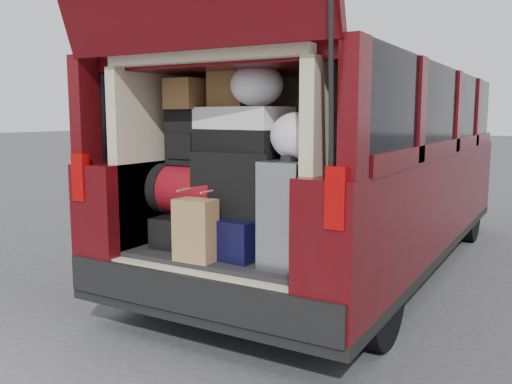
{
  "coord_description": "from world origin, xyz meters",
  "views": [
    {
      "loc": [
        1.8,
        -2.7,
        1.4
      ],
      "look_at": [
        0.11,
        0.2,
        0.93
      ],
      "focal_mm": 38.0,
      "sensor_mm": 36.0,
      "label": 1
    }
  ],
  "objects_px": {
    "silver_roller": "(293,213)",
    "red_duffel": "(191,190)",
    "black_soft_case": "(241,183)",
    "backpack": "(187,137)",
    "twotone_duffel": "(242,129)",
    "kraft_bag": "(196,230)",
    "black_hardshell": "(193,229)",
    "navy_hardshell": "(241,233)"
  },
  "relations": [
    {
      "from": "navy_hardshell",
      "to": "backpack",
      "type": "bearing_deg",
      "value": -179.13
    },
    {
      "from": "black_hardshell",
      "to": "kraft_bag",
      "type": "distance_m",
      "value": 0.44
    },
    {
      "from": "red_duffel",
      "to": "black_soft_case",
      "type": "xyz_separation_m",
      "value": [
        0.38,
        0.01,
        0.07
      ]
    },
    {
      "from": "black_hardshell",
      "to": "black_soft_case",
      "type": "relative_size",
      "value": 0.92
    },
    {
      "from": "black_hardshell",
      "to": "silver_roller",
      "type": "bearing_deg",
      "value": -13.79
    },
    {
      "from": "silver_roller",
      "to": "red_duffel",
      "type": "distance_m",
      "value": 0.81
    },
    {
      "from": "backpack",
      "to": "twotone_duffel",
      "type": "distance_m",
      "value": 0.41
    },
    {
      "from": "silver_roller",
      "to": "red_duffel",
      "type": "xyz_separation_m",
      "value": [
        -0.8,
        0.11,
        0.06
      ]
    },
    {
      "from": "navy_hardshell",
      "to": "silver_roller",
      "type": "relative_size",
      "value": 0.92
    },
    {
      "from": "kraft_bag",
      "to": "twotone_duffel",
      "type": "height_order",
      "value": "twotone_duffel"
    },
    {
      "from": "red_duffel",
      "to": "silver_roller",
      "type": "bearing_deg",
      "value": -5.43
    },
    {
      "from": "kraft_bag",
      "to": "navy_hardshell",
      "type": "bearing_deg",
      "value": 68.8
    },
    {
      "from": "twotone_duffel",
      "to": "black_soft_case",
      "type": "bearing_deg",
      "value": -54.78
    },
    {
      "from": "backpack",
      "to": "twotone_duffel",
      "type": "relative_size",
      "value": 0.6
    },
    {
      "from": "black_soft_case",
      "to": "black_hardshell",
      "type": "bearing_deg",
      "value": 178.55
    },
    {
      "from": "black_hardshell",
      "to": "kraft_bag",
      "type": "bearing_deg",
      "value": -56.31
    },
    {
      "from": "kraft_bag",
      "to": "backpack",
      "type": "height_order",
      "value": "backpack"
    },
    {
      "from": "silver_roller",
      "to": "black_hardshell",
      "type": "bearing_deg",
      "value": 174.14
    },
    {
      "from": "twotone_duffel",
      "to": "navy_hardshell",
      "type": "bearing_deg",
      "value": -53.62
    },
    {
      "from": "red_duffel",
      "to": "backpack",
      "type": "height_order",
      "value": "backpack"
    },
    {
      "from": "black_soft_case",
      "to": "twotone_duffel",
      "type": "bearing_deg",
      "value": 115.26
    },
    {
      "from": "kraft_bag",
      "to": "red_duffel",
      "type": "xyz_separation_m",
      "value": [
        -0.27,
        0.32,
        0.18
      ]
    },
    {
      "from": "kraft_bag",
      "to": "twotone_duffel",
      "type": "bearing_deg",
      "value": 76.3
    },
    {
      "from": "black_hardshell",
      "to": "twotone_duffel",
      "type": "bearing_deg",
      "value": 2.89
    },
    {
      "from": "black_hardshell",
      "to": "twotone_duffel",
      "type": "distance_m",
      "value": 0.76
    },
    {
      "from": "navy_hardshell",
      "to": "twotone_duffel",
      "type": "height_order",
      "value": "twotone_duffel"
    },
    {
      "from": "black_soft_case",
      "to": "twotone_duffel",
      "type": "distance_m",
      "value": 0.34
    },
    {
      "from": "kraft_bag",
      "to": "twotone_duffel",
      "type": "xyz_separation_m",
      "value": [
        0.08,
        0.39,
        0.59
      ]
    },
    {
      "from": "navy_hardshell",
      "to": "black_hardshell",
      "type": "bearing_deg",
      "value": -176.79
    },
    {
      "from": "kraft_bag",
      "to": "twotone_duffel",
      "type": "relative_size",
      "value": 0.6
    },
    {
      "from": "red_duffel",
      "to": "black_soft_case",
      "type": "bearing_deg",
      "value": 2.98
    },
    {
      "from": "silver_roller",
      "to": "backpack",
      "type": "bearing_deg",
      "value": 173.36
    },
    {
      "from": "kraft_bag",
      "to": "red_duffel",
      "type": "relative_size",
      "value": 0.73
    },
    {
      "from": "kraft_bag",
      "to": "backpack",
      "type": "distance_m",
      "value": 0.71
    },
    {
      "from": "black_soft_case",
      "to": "backpack",
      "type": "xyz_separation_m",
      "value": [
        -0.43,
        0.02,
        0.27
      ]
    },
    {
      "from": "black_soft_case",
      "to": "backpack",
      "type": "height_order",
      "value": "backpack"
    },
    {
      "from": "navy_hardshell",
      "to": "kraft_bag",
      "type": "height_order",
      "value": "kraft_bag"
    },
    {
      "from": "black_hardshell",
      "to": "navy_hardshell",
      "type": "height_order",
      "value": "navy_hardshell"
    },
    {
      "from": "silver_roller",
      "to": "backpack",
      "type": "height_order",
      "value": "backpack"
    },
    {
      "from": "kraft_bag",
      "to": "backpack",
      "type": "relative_size",
      "value": 1.01
    },
    {
      "from": "black_hardshell",
      "to": "red_duffel",
      "type": "relative_size",
      "value": 0.99
    },
    {
      "from": "silver_roller",
      "to": "black_soft_case",
      "type": "height_order",
      "value": "black_soft_case"
    }
  ]
}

